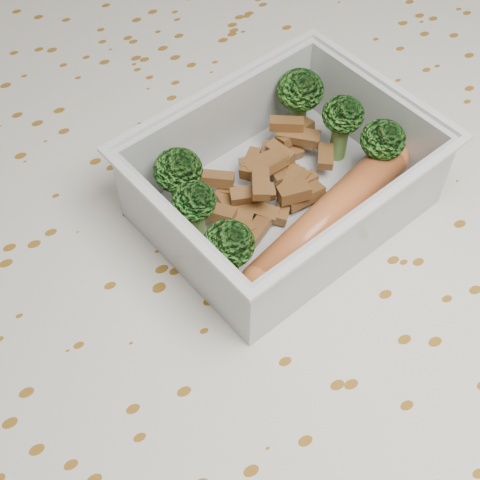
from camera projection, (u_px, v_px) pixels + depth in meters
name	position (u px, v px, depth m)	size (l,w,h in m)	color
dining_table	(230.00, 316.00, 0.55)	(1.40, 0.90, 0.75)	brown
tablecloth	(229.00, 283.00, 0.51)	(1.46, 0.96, 0.19)	silver
lunch_container	(283.00, 187.00, 0.49)	(0.23, 0.20, 0.07)	silver
broccoli_florets	(274.00, 158.00, 0.48)	(0.18, 0.14, 0.06)	#608C3F
meat_pile	(270.00, 179.00, 0.50)	(0.12, 0.10, 0.03)	brown
sausage	(330.00, 217.00, 0.47)	(0.17, 0.08, 0.03)	#B95C2D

